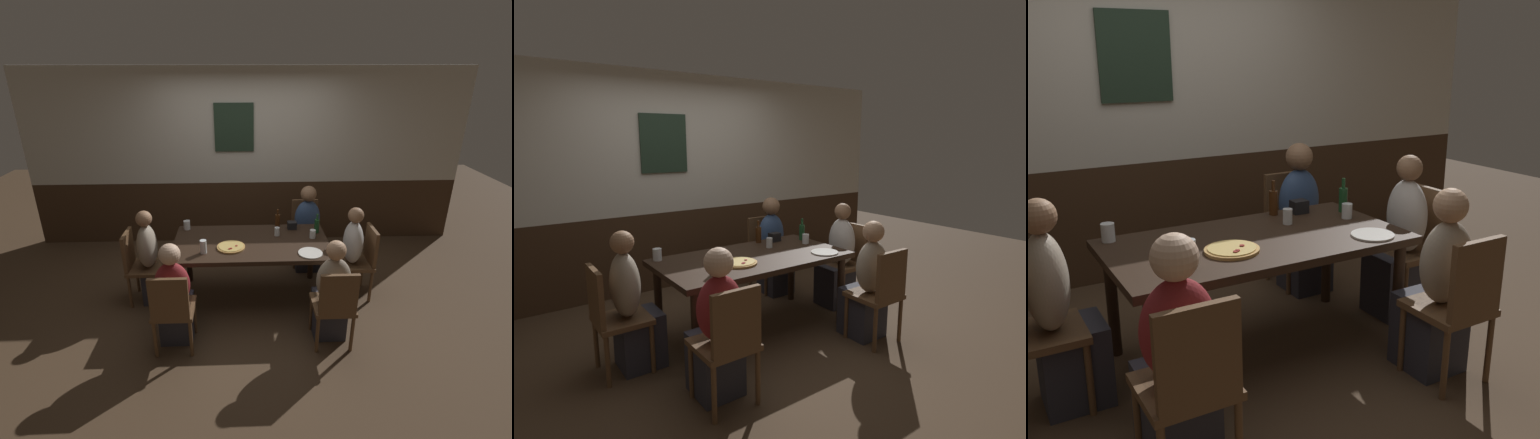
# 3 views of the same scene
# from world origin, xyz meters

# --- Properties ---
(ground_plane) EXTENTS (12.00, 12.00, 0.00)m
(ground_plane) POSITION_xyz_m (0.00, 0.00, 0.00)
(ground_plane) COLOR #4C3826
(wall_back) EXTENTS (6.40, 0.13, 2.60)m
(wall_back) POSITION_xyz_m (-0.00, 1.65, 1.30)
(wall_back) COLOR #3D2819
(wall_back) RESTS_ON ground_plane
(dining_table) EXTENTS (1.77, 0.95, 0.74)m
(dining_table) POSITION_xyz_m (0.00, 0.00, 0.66)
(dining_table) COLOR black
(dining_table) RESTS_ON ground_plane
(chair_right_near) EXTENTS (0.40, 0.40, 0.88)m
(chair_right_near) POSITION_xyz_m (0.78, -0.89, 0.50)
(chair_right_near) COLOR brown
(chair_right_near) RESTS_ON ground_plane
(chair_left_near) EXTENTS (0.40, 0.40, 0.88)m
(chair_left_near) POSITION_xyz_m (-0.78, -0.89, 0.50)
(chair_left_near) COLOR brown
(chair_left_near) RESTS_ON ground_plane
(chair_head_east) EXTENTS (0.40, 0.40, 0.88)m
(chair_head_east) POSITION_xyz_m (1.30, 0.00, 0.50)
(chair_head_east) COLOR brown
(chair_head_east) RESTS_ON ground_plane
(chair_right_far) EXTENTS (0.40, 0.40, 0.88)m
(chair_right_far) POSITION_xyz_m (0.78, 0.89, 0.50)
(chair_right_far) COLOR brown
(chair_right_far) RESTS_ON ground_plane
(person_right_near) EXTENTS (0.34, 0.37, 1.11)m
(person_right_near) POSITION_xyz_m (0.78, -0.73, 0.47)
(person_right_near) COLOR #2D2D38
(person_right_near) RESTS_ON ground_plane
(person_head_west) EXTENTS (0.37, 0.34, 1.14)m
(person_head_west) POSITION_xyz_m (-1.14, 0.00, 0.48)
(person_head_west) COLOR #2D2D38
(person_head_west) RESTS_ON ground_plane
(person_left_near) EXTENTS (0.34, 0.37, 1.11)m
(person_left_near) POSITION_xyz_m (-0.78, -0.73, 0.47)
(person_left_near) COLOR #2D2D38
(person_left_near) RESTS_ON ground_plane
(person_head_east) EXTENTS (0.37, 0.34, 1.14)m
(person_head_east) POSITION_xyz_m (1.14, 0.00, 0.48)
(person_head_east) COLOR #2D2D38
(person_head_east) RESTS_ON ground_plane
(person_right_far) EXTENTS (0.34, 0.37, 1.15)m
(person_right_far) POSITION_xyz_m (0.78, 0.73, 0.49)
(person_right_far) COLOR #2D2D38
(person_right_far) RESTS_ON ground_plane
(pizza) EXTENTS (0.31, 0.31, 0.03)m
(pizza) POSITION_xyz_m (-0.23, -0.14, 0.75)
(pizza) COLOR tan
(pizza) RESTS_ON dining_table
(pint_glass_amber) EXTENTS (0.08, 0.08, 0.11)m
(pint_glass_amber) POSITION_xyz_m (-0.78, 0.39, 0.79)
(pint_glass_amber) COLOR silver
(pint_glass_amber) RESTS_ON dining_table
(pint_glass_pale) EXTENTS (0.07, 0.07, 0.15)m
(pint_glass_pale) POSITION_xyz_m (-0.52, -0.25, 0.81)
(pint_glass_pale) COLOR silver
(pint_glass_pale) RESTS_ON dining_table
(beer_glass_half) EXTENTS (0.07, 0.07, 0.10)m
(beer_glass_half) POSITION_xyz_m (0.72, 0.07, 0.78)
(beer_glass_half) COLOR silver
(beer_glass_half) RESTS_ON dining_table
(beer_glass_tall) EXTENTS (0.06, 0.06, 0.10)m
(beer_glass_tall) POSITION_xyz_m (0.31, 0.16, 0.78)
(beer_glass_tall) COLOR silver
(beer_glass_tall) RESTS_ON dining_table
(beer_bottle_green) EXTENTS (0.06, 0.06, 0.24)m
(beer_bottle_green) POSITION_xyz_m (0.80, 0.22, 0.83)
(beer_bottle_green) COLOR #194723
(beer_bottle_green) RESTS_ON dining_table
(beer_bottle_brown) EXTENTS (0.06, 0.06, 0.24)m
(beer_bottle_brown) POSITION_xyz_m (0.34, 0.40, 0.83)
(beer_bottle_brown) COLOR #42230F
(beer_bottle_brown) RESTS_ON dining_table
(plate_white_large) EXTENTS (0.26, 0.26, 0.01)m
(plate_white_large) POSITION_xyz_m (0.63, -0.31, 0.75)
(plate_white_large) COLOR white
(plate_white_large) RESTS_ON dining_table
(condiment_caddy) EXTENTS (0.11, 0.09, 0.09)m
(condiment_caddy) POSITION_xyz_m (0.51, 0.34, 0.79)
(condiment_caddy) COLOR black
(condiment_caddy) RESTS_ON dining_table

